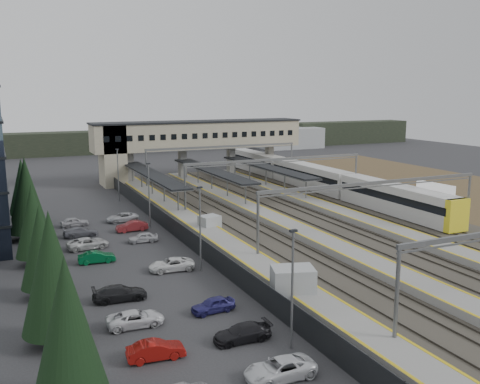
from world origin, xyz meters
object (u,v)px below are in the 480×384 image
train (311,177)px  billboard (435,196)px  relay_cabin_near (293,284)px  footbridge (185,139)px  relay_cabin_far (210,224)px

train → billboard: billboard is taller
relay_cabin_near → footbridge: size_ratio=0.10×
footbridge → train: (16.30, -18.25, -5.69)m
billboard → relay_cabin_near: bearing=-152.8°
relay_cabin_far → footbridge: footbridge is taller
footbridge → billboard: footbridge is taller
relay_cabin_far → footbridge: 39.33m
relay_cabin_near → billboard: (29.73, 15.25, 2.10)m
relay_cabin_near → billboard: billboard is taller
train → relay_cabin_far: bearing=-143.8°
relay_cabin_far → billboard: (28.10, -7.28, 2.46)m
relay_cabin_near → relay_cabin_far: size_ratio=1.49×
footbridge → billboard: 48.49m
footbridge → billboard: size_ratio=6.65×
relay_cabin_near → billboard: 33.48m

